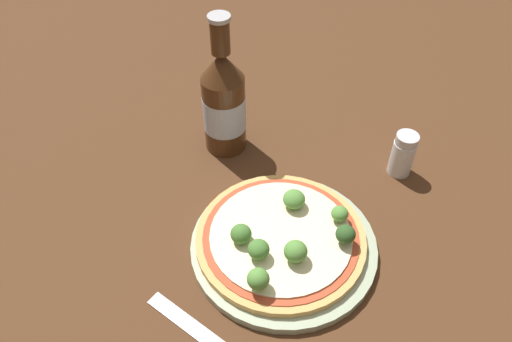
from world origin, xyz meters
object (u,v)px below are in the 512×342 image
pizza (281,238)px  beer_bottle (224,102)px  pepper_shaker (403,154)px  fork (207,338)px

pizza → beer_bottle: bearing=62.8°
pepper_shaker → fork: bearing=175.7°
beer_bottle → pepper_shaker: size_ratio=3.13×
pizza → fork: 0.16m
pizza → fork: pizza is taller
beer_bottle → pepper_shaker: beer_bottle is taller
beer_bottle → fork: beer_bottle is taller
pizza → fork: size_ratio=1.27×
pizza → fork: (-0.16, -0.02, -0.02)m
pizza → beer_bottle: beer_bottle is taller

